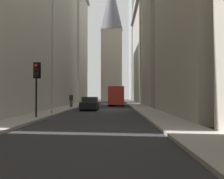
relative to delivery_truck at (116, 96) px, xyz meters
name	(u,v)px	position (x,y,z in m)	size (l,w,h in m)	color
ground_plane	(103,110)	(-11.08, 1.40, -1.46)	(135.00, 135.00, 0.00)	#262628
sidewalk_right	(62,109)	(-11.08, 5.90, -1.39)	(90.00, 2.20, 0.14)	gray
sidewalk_left	(145,109)	(-11.08, -3.10, -1.39)	(90.00, 2.20, 0.14)	gray
building_left_far	(158,50)	(18.02, -9.19, 9.96)	(19.71, 10.50, 22.82)	#A8A091
building_left_midfar	(180,22)	(-1.59, -9.19, 10.70)	(12.79, 10.50, 24.30)	#A8A091
building_right_far	(61,42)	(18.43, 11.99, 11.66)	(15.42, 10.50, 26.22)	#A8A091
church_spire	(112,37)	(31.67, 1.17, 15.52)	(6.01, 6.01, 32.43)	gray
delivery_truck	(116,96)	(0.00, 0.00, 0.00)	(6.46, 2.25, 2.84)	red
sedan_black	(90,104)	(-11.56, 2.80, -0.80)	(4.30, 1.78, 1.42)	black
traffic_light_foreground	(36,77)	(-22.62, 5.35, 1.40)	(0.43, 0.52, 3.70)	black
pedestrian	(71,99)	(-8.12, 5.39, -0.38)	(0.26, 0.44, 1.72)	#473D33
discarded_bottle	(52,112)	(-18.84, 5.20, -1.21)	(0.07, 0.07, 0.27)	brown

